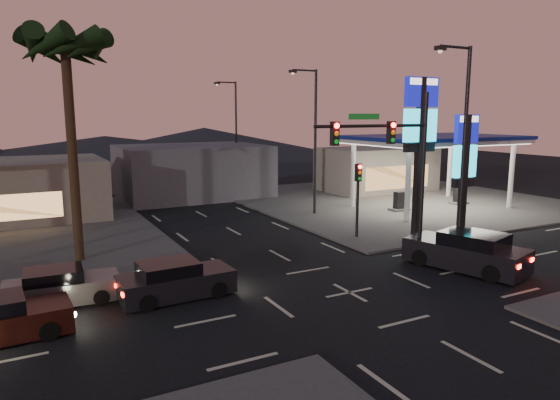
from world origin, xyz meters
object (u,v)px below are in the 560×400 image
car_lane_b_front (61,287)px  suv_station (467,252)px  gas_station (433,141)px  pylon_sign_short (465,157)px  traffic_signal_mast (395,154)px  car_lane_a_front (175,281)px  pylon_sign_tall (420,126)px

car_lane_b_front → suv_station: suv_station is taller
gas_station → pylon_sign_short: bearing=-123.7°
gas_station → car_lane_b_front: (-26.22, -7.90, -4.45)m
traffic_signal_mast → car_lane_a_front: 11.05m
gas_station → pylon_sign_tall: (-7.50, -6.50, 1.31)m
car_lane_a_front → suv_station: bearing=-11.9°
gas_station → suv_station: size_ratio=2.15×
gas_station → pylon_sign_tall: size_ratio=1.36×
car_lane_b_front → car_lane_a_front: bearing=-19.4°
car_lane_a_front → suv_station: suv_station is taller
gas_station → traffic_signal_mast: size_ratio=1.53×
traffic_signal_mast → pylon_sign_tall: bearing=36.5°
traffic_signal_mast → car_lane_a_front: (-10.04, 0.73, -4.55)m
suv_station → gas_station: bearing=51.6°
car_lane_b_front → pylon_sign_short: bearing=1.1°
pylon_sign_short → gas_station: bearing=56.3°
pylon_sign_tall → car_lane_a_front: pylon_sign_tall is taller
pylon_sign_short → traffic_signal_mast: bearing=-160.9°
car_lane_a_front → suv_station: size_ratio=0.80×
pylon_sign_tall → pylon_sign_short: pylon_sign_tall is taller
pylon_sign_tall → suv_station: pylon_sign_tall is taller
pylon_sign_tall → car_lane_a_front: (-14.78, -2.79, -5.72)m
pylon_sign_short → suv_station: bearing=-135.0°
car_lane_b_front → suv_station: bearing=-13.7°
gas_station → car_lane_a_front: gas_station is taller
gas_station → pylon_sign_short: 9.02m
car_lane_a_front → suv_station: 13.09m
pylon_sign_tall → suv_station: size_ratio=1.59×
pylon_sign_tall → pylon_sign_short: 3.20m
traffic_signal_mast → car_lane_a_front: bearing=175.9°
pylon_sign_tall → traffic_signal_mast: bearing=-143.5°
gas_station → traffic_signal_mast: 15.82m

